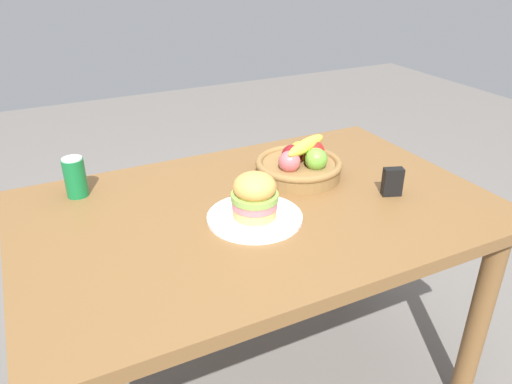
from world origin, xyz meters
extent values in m
plane|color=slate|center=(0.00, 0.00, 0.00)|extent=(8.00, 8.00, 0.00)
cube|color=brown|center=(0.00, 0.00, 0.73)|extent=(1.40, 0.90, 0.04)
cylinder|color=brown|center=(0.62, -0.37, 0.35)|extent=(0.07, 0.07, 0.71)
cylinder|color=brown|center=(-0.62, 0.37, 0.35)|extent=(0.07, 0.07, 0.71)
cylinder|color=brown|center=(0.62, 0.37, 0.35)|extent=(0.07, 0.07, 0.71)
cylinder|color=white|center=(-0.04, -0.07, 0.76)|extent=(0.27, 0.27, 0.01)
cylinder|color=#DBAD60|center=(-0.04, -0.07, 0.78)|extent=(0.12, 0.12, 0.03)
cylinder|color=#C67075|center=(-0.04, -0.07, 0.80)|extent=(0.13, 0.13, 0.02)
cylinder|color=#84A84C|center=(-0.04, -0.07, 0.82)|extent=(0.13, 0.13, 0.02)
ellipsoid|color=#DF9F4D|center=(-0.04, -0.07, 0.85)|extent=(0.12, 0.12, 0.08)
cylinder|color=#147238|center=(-0.47, 0.31, 0.81)|extent=(0.07, 0.07, 0.12)
cylinder|color=silver|center=(-0.47, 0.31, 0.87)|extent=(0.06, 0.06, 0.00)
cylinder|color=olive|center=(0.21, 0.12, 0.78)|extent=(0.28, 0.28, 0.05)
torus|color=olive|center=(0.21, 0.12, 0.80)|extent=(0.29, 0.29, 0.02)
sphere|color=red|center=(0.27, 0.13, 0.83)|extent=(0.08, 0.08, 0.08)
sphere|color=gold|center=(0.23, 0.16, 0.83)|extent=(0.07, 0.07, 0.07)
sphere|color=maroon|center=(0.19, 0.14, 0.83)|extent=(0.07, 0.07, 0.07)
sphere|color=#D16066|center=(0.16, 0.10, 0.83)|extent=(0.07, 0.07, 0.07)
sphere|color=#6BAD38|center=(0.25, 0.07, 0.83)|extent=(0.07, 0.07, 0.07)
ellipsoid|color=yellow|center=(0.24, 0.12, 0.86)|extent=(0.21, 0.15, 0.06)
cube|color=black|center=(0.40, -0.12, 0.80)|extent=(0.07, 0.05, 0.09)
camera|label=1|loc=(-0.58, -1.15, 1.46)|focal=34.45mm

